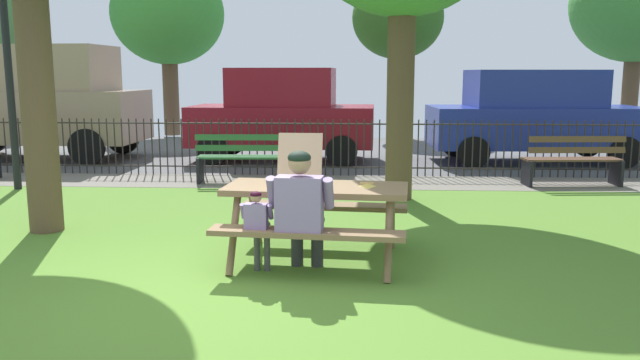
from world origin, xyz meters
TOP-DOWN VIEW (x-y plane):
  - ground at (0.00, 1.25)m, footprint 28.00×10.50m
  - cobblestone_walkway at (0.00, 5.80)m, footprint 28.00×1.40m
  - street_asphalt at (0.00, 10.00)m, footprint 28.00×6.99m
  - picnic_table_foreground at (0.93, 1.13)m, footprint 1.93×1.64m
  - pizza_box_open at (0.74, 1.25)m, footprint 0.48×0.57m
  - pizza_slice_on_table at (1.43, 1.16)m, footprint 0.14×0.24m
  - adult_at_table at (0.82, 0.63)m, footprint 0.63×0.62m
  - child_at_table at (0.41, 0.64)m, footprint 0.31×0.31m
  - iron_fence_streetside at (-0.00, 6.50)m, footprint 19.16×0.03m
  - park_bench_center at (-0.60, 5.67)m, footprint 1.62×0.53m
  - park_bench_right at (4.96, 5.67)m, footprint 1.63×0.58m
  - lamp_post_walkway at (-4.19, 4.86)m, footprint 0.28×0.28m
  - parked_car_far_left at (-5.73, 8.51)m, footprint 4.73×2.14m
  - parked_car_left at (-0.24, 8.51)m, footprint 3.96×1.95m
  - parked_car_center at (5.09, 8.51)m, footprint 4.48×2.08m
  - far_tree_midleft at (-4.27, 14.04)m, footprint 3.33×3.33m
  - far_tree_center at (2.54, 14.04)m, footprint 2.67×2.67m
  - far_tree_midright at (9.34, 14.04)m, footprint 3.70×3.70m

SIDE VIEW (x-z plane):
  - ground at x=0.00m, z-range -0.02..0.00m
  - street_asphalt at x=0.00m, z-range -0.01..0.00m
  - cobblestone_walkway at x=0.00m, z-range -0.01..0.00m
  - park_bench_center at x=-0.60m, z-range -0.01..0.84m
  - park_bench_right at x=4.96m, z-range -0.01..0.84m
  - child_at_table at x=0.41m, z-range 0.09..0.91m
  - iron_fence_streetside at x=0.00m, z-range 0.01..1.05m
  - picnic_table_foreground at x=0.93m, z-range 0.20..0.99m
  - adult_at_table at x=0.82m, z-range 0.06..1.25m
  - pizza_slice_on_table at x=1.43m, z-range 0.77..0.79m
  - pizza_box_open at x=0.74m, z-range 0.62..1.11m
  - parked_car_center at x=5.09m, z-range 0.04..1.98m
  - parked_car_left at x=-0.24m, z-range 0.02..2.00m
  - parked_car_far_left at x=-5.73m, z-range 0.08..2.54m
  - lamp_post_walkway at x=-4.19m, z-range 0.45..4.60m
  - far_tree_center at x=2.54m, z-range 1.09..5.77m
  - far_tree_midleft at x=-4.27m, z-range 1.02..6.14m
  - far_tree_midright at x=9.34m, z-range 1.06..6.56m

